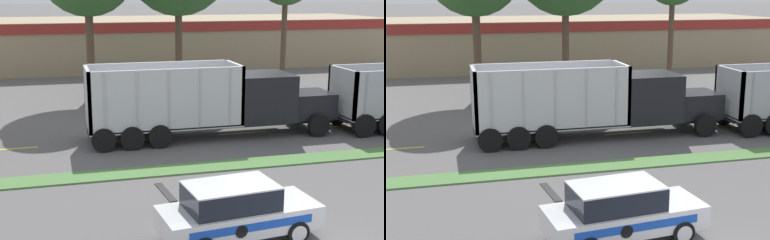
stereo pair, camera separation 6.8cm
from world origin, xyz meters
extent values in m
cube|color=#517F42|center=(0.00, 9.02, 0.03)|extent=(120.00, 1.23, 0.06)
cube|color=yellow|center=(-8.61, 13.63, 0.00)|extent=(2.40, 0.14, 0.01)
cube|color=yellow|center=(-3.21, 13.63, 0.00)|extent=(2.40, 0.14, 0.01)
cube|color=yellow|center=(2.19, 13.63, 0.00)|extent=(2.40, 0.14, 0.01)
cube|color=yellow|center=(7.59, 13.63, 0.00)|extent=(2.40, 0.14, 0.01)
cube|color=#ADADB2|center=(6.96, 12.77, 1.96)|extent=(0.16, 2.59, 2.33)
cube|color=#99999E|center=(7.44, 11.45, 1.96)|extent=(0.10, 0.04, 2.21)
cylinder|color=black|center=(7.48, 11.49, 0.56)|extent=(1.12, 0.30, 1.12)
cylinder|color=black|center=(7.48, 14.04, 0.56)|extent=(1.12, 0.30, 1.12)
cylinder|color=black|center=(8.79, 14.04, 0.56)|extent=(1.12, 0.30, 1.12)
cylinder|color=black|center=(10.09, 14.04, 0.56)|extent=(1.12, 0.30, 1.12)
cube|color=black|center=(0.67, 13.43, 0.61)|extent=(11.80, 1.42, 0.18)
cube|color=black|center=(5.48, 13.43, 1.31)|extent=(2.19, 2.12, 1.22)
cube|color=#B7B7BC|center=(6.60, 13.43, 1.31)|extent=(0.06, 1.81, 1.04)
cube|color=black|center=(3.05, 13.43, 1.81)|extent=(2.65, 2.59, 2.22)
cube|color=black|center=(4.40, 13.43, 2.20)|extent=(0.04, 2.20, 1.00)
cylinder|color=silver|center=(1.63, 12.59, 2.54)|extent=(0.14, 0.14, 1.46)
cube|color=silver|center=(-1.75, 13.43, 0.76)|extent=(6.95, 2.59, 0.12)
cube|color=silver|center=(1.65, 13.43, 2.12)|extent=(0.16, 2.59, 2.71)
cube|color=silver|center=(-5.15, 13.43, 2.12)|extent=(0.16, 2.59, 2.71)
cube|color=silver|center=(-1.75, 12.21, 2.12)|extent=(6.95, 0.16, 2.71)
cube|color=silver|center=(-1.75, 14.64, 2.12)|extent=(6.95, 0.16, 2.71)
cube|color=#B2B2B7|center=(-4.53, 12.11, 2.12)|extent=(0.10, 0.04, 2.58)
cube|color=#B2B2B7|center=(-3.14, 12.11, 2.12)|extent=(0.10, 0.04, 2.58)
cube|color=#B2B2B7|center=(-1.75, 12.11, 2.12)|extent=(0.10, 0.04, 2.58)
cube|color=#B2B2B7|center=(-0.36, 12.11, 2.12)|extent=(0.10, 0.04, 2.58)
cube|color=#B2B2B7|center=(1.03, 12.11, 2.12)|extent=(0.10, 0.04, 2.58)
cylinder|color=black|center=(5.48, 12.15, 0.52)|extent=(1.04, 0.30, 1.04)
cylinder|color=black|center=(5.48, 14.70, 0.52)|extent=(1.04, 0.30, 1.04)
cylinder|color=black|center=(-4.63, 12.15, 0.52)|extent=(1.04, 0.30, 1.04)
cylinder|color=black|center=(-4.63, 14.70, 0.52)|extent=(1.04, 0.30, 1.04)
cylinder|color=black|center=(-3.40, 12.15, 0.52)|extent=(1.04, 0.30, 1.04)
cylinder|color=black|center=(-3.40, 14.70, 0.52)|extent=(1.04, 0.30, 1.04)
cylinder|color=black|center=(-2.18, 12.15, 0.52)|extent=(1.04, 0.30, 1.04)
cylinder|color=black|center=(-2.18, 14.70, 0.52)|extent=(1.04, 0.30, 1.04)
cube|color=white|center=(-1.79, 2.87, 0.65)|extent=(4.58, 2.15, 0.65)
cube|color=black|center=(-2.06, 2.84, 1.29)|extent=(2.58, 1.75, 0.63)
cube|color=white|center=(-2.06, 2.84, 1.63)|extent=(2.58, 1.75, 0.04)
cube|color=black|center=(-3.90, 2.66, 1.67)|extent=(0.34, 1.39, 0.03)
cube|color=blue|center=(-1.71, 2.00, 0.72)|extent=(3.53, 0.37, 0.23)
cylinder|color=black|center=(-2.04, 1.97, 0.65)|extent=(0.36, 0.04, 0.36)
cylinder|color=black|center=(-0.34, 2.19, 0.33)|extent=(0.67, 0.26, 0.66)
cylinder|color=silver|center=(-0.33, 2.08, 0.33)|extent=(0.46, 0.06, 0.46)
cylinder|color=black|center=(-0.51, 3.82, 0.33)|extent=(0.67, 0.26, 0.66)
cylinder|color=silver|center=(-0.52, 3.93, 0.33)|extent=(0.46, 0.06, 0.46)
cylinder|color=black|center=(-3.24, 3.55, 0.33)|extent=(0.67, 0.26, 0.66)
cylinder|color=silver|center=(-3.25, 3.65, 0.33)|extent=(0.46, 0.06, 0.46)
cube|color=#9E896B|center=(5.75, 39.81, 2.14)|extent=(37.40, 12.00, 4.27)
cube|color=maroon|center=(5.75, 33.76, 3.82)|extent=(35.53, 0.10, 0.80)
cylinder|color=brown|center=(9.95, 26.51, 3.32)|extent=(0.40, 0.40, 6.64)
cylinder|color=brown|center=(1.66, 24.94, 3.33)|extent=(0.47, 0.47, 6.66)
cylinder|color=brown|center=(-4.24, 24.02, 3.26)|extent=(0.50, 0.50, 6.53)
camera|label=1|loc=(-6.49, -10.07, 6.72)|focal=50.00mm
camera|label=2|loc=(-6.42, -10.09, 6.72)|focal=50.00mm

